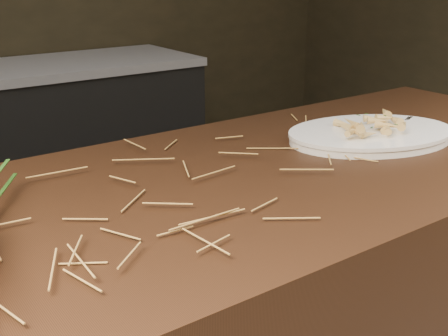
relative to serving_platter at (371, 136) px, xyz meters
name	(u,v)px	position (x,y,z in m)	size (l,w,h in m)	color
back_counter	(18,153)	(-0.33, 1.87, -0.49)	(1.82, 0.62, 0.84)	black
straw_bedding	(131,199)	(-0.63, -0.01, 0.00)	(1.40, 0.60, 0.02)	#AA843B
serving_platter	(371,136)	(0.00, 0.00, 0.00)	(0.40, 0.27, 0.02)	white
roasted_veg_heap	(372,122)	(0.00, 0.00, 0.03)	(0.20, 0.14, 0.04)	tan
serving_fork	(427,128)	(0.13, -0.06, 0.01)	(0.01, 0.15, 0.00)	silver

